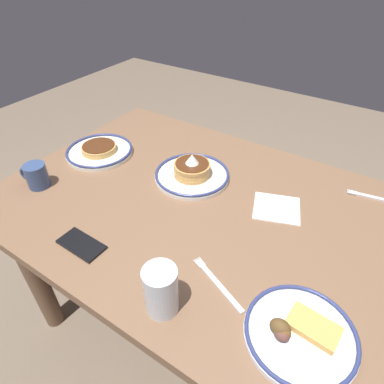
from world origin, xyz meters
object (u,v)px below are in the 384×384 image
(paper_napkin, at_px, (277,208))
(fork_near, at_px, (378,198))
(plate_near_main, at_px, (192,173))
(plate_center_pancakes, at_px, (300,333))
(cell_phone, at_px, (81,244))
(plate_far_companion, at_px, (99,150))
(coffee_mug, at_px, (36,175))
(drinking_glass, at_px, (161,292))
(fork_far, at_px, (217,283))

(paper_napkin, height_order, fork_near, fork_near)
(plate_near_main, height_order, plate_center_pancakes, plate_near_main)
(cell_phone, distance_m, fork_near, 0.99)
(plate_far_companion, distance_m, fork_near, 1.06)
(plate_near_main, height_order, paper_napkin, plate_near_main)
(plate_near_main, xyz_separation_m, plate_center_pancakes, (-0.54, 0.38, -0.01))
(fork_near, bearing_deg, coffee_mug, 29.62)
(drinking_glass, relative_size, paper_napkin, 0.90)
(coffee_mug, relative_size, cell_phone, 0.73)
(drinking_glass, bearing_deg, plate_center_pancakes, -160.24)
(plate_far_companion, relative_size, fork_far, 1.42)
(plate_center_pancakes, bearing_deg, drinking_glass, 19.76)
(coffee_mug, distance_m, cell_phone, 0.37)
(plate_near_main, xyz_separation_m, fork_near, (-0.60, -0.25, -0.02))
(fork_far, bearing_deg, plate_center_pancakes, 174.64)
(plate_center_pancakes, xyz_separation_m, fork_far, (0.23, -0.02, -0.01))
(drinking_glass, xyz_separation_m, fork_far, (-0.08, -0.13, -0.06))
(coffee_mug, bearing_deg, fork_far, 178.80)
(fork_near, bearing_deg, drinking_glass, 63.58)
(cell_phone, bearing_deg, fork_near, -133.22)
(paper_napkin, xyz_separation_m, fork_near, (-0.27, -0.24, 0.00))
(drinking_glass, distance_m, cell_phone, 0.33)
(fork_near, bearing_deg, cell_phone, 45.85)
(coffee_mug, xyz_separation_m, fork_near, (-1.04, -0.59, -0.04))
(plate_far_companion, bearing_deg, coffee_mug, 85.03)
(paper_napkin, bearing_deg, plate_near_main, 1.36)
(coffee_mug, height_order, fork_far, coffee_mug)
(plate_center_pancakes, bearing_deg, plate_near_main, -35.14)
(plate_near_main, bearing_deg, plate_center_pancakes, 144.86)
(plate_near_main, relative_size, drinking_glass, 2.07)
(drinking_glass, bearing_deg, cell_phone, -5.24)
(coffee_mug, bearing_deg, plate_center_pancakes, 177.84)
(coffee_mug, relative_size, fork_near, 0.52)
(cell_phone, bearing_deg, plate_far_companion, -49.32)
(plate_near_main, xyz_separation_m, paper_napkin, (-0.33, -0.01, -0.02))
(coffee_mug, relative_size, paper_napkin, 0.70)
(plate_center_pancakes, height_order, drinking_glass, drinking_glass)
(cell_phone, distance_m, fork_far, 0.41)
(plate_center_pancakes, bearing_deg, cell_phone, 7.31)
(plate_center_pancakes, relative_size, coffee_mug, 2.42)
(plate_center_pancakes, relative_size, paper_napkin, 1.71)
(plate_near_main, xyz_separation_m, cell_phone, (0.08, 0.46, -0.02))
(coffee_mug, distance_m, drinking_glass, 0.69)
(fork_near, xyz_separation_m, fork_far, (0.29, 0.61, 0.00))
(plate_near_main, relative_size, fork_near, 1.38)
(paper_napkin, height_order, fork_far, fork_far)
(drinking_glass, height_order, cell_phone, drinking_glass)
(plate_near_main, bearing_deg, cell_phone, 79.63)
(drinking_glass, xyz_separation_m, paper_napkin, (-0.10, -0.50, -0.06))
(plate_near_main, distance_m, drinking_glass, 0.55)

